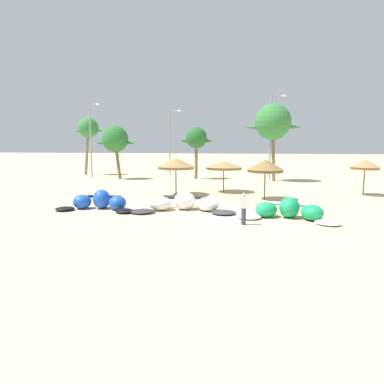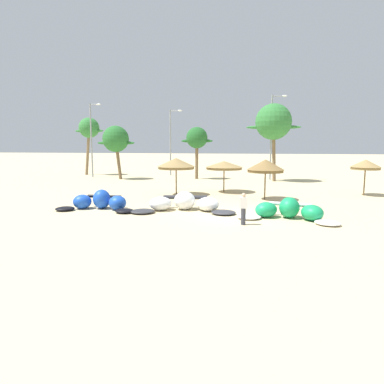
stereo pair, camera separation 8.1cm
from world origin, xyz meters
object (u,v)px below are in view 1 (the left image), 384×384
(beach_umbrella_middle, at_px, (224,165))
(lamppost_west, at_px, (91,137))
(palm_left, at_px, (115,139))
(kite_left_of_center, at_px, (289,211))
(kite_far_left, at_px, (100,202))
(lamppost_west_center, at_px, (171,139))
(beach_umbrella_outermost, at_px, (365,165))
(palm_center_left, at_px, (273,122))
(lamppost_east_center, at_px, (272,133))
(beach_umbrella_near_van, at_px, (176,163))
(person_by_umbrellas, at_px, (244,209))
(palm_left_of_gap, at_px, (196,139))
(palm_leftmost, at_px, (88,129))
(beach_umbrella_near_palms, at_px, (265,166))
(kite_left, at_px, (184,204))

(beach_umbrella_middle, xyz_separation_m, lamppost_west, (-17.10, 10.50, 2.68))
(palm_left, bearing_deg, kite_left_of_center, -46.61)
(kite_far_left, xyz_separation_m, lamppost_west_center, (-1.32, 24.09, 4.27))
(kite_far_left, xyz_separation_m, beach_umbrella_outermost, (18.03, 9.39, 1.98))
(palm_center_left, height_order, lamppost_east_center, lamppost_east_center)
(beach_umbrella_middle, bearing_deg, lamppost_west, 148.44)
(beach_umbrella_near_van, bearing_deg, lamppost_east_center, 59.54)
(beach_umbrella_middle, xyz_separation_m, palm_left, (-13.32, 8.78, 2.30))
(palm_left, bearing_deg, person_by_umbrellas, -53.35)
(person_by_umbrellas, relative_size, palm_left_of_gap, 0.27)
(kite_far_left, height_order, beach_umbrella_near_van, beach_umbrella_near_van)
(palm_left, distance_m, palm_left_of_gap, 9.36)
(beach_umbrella_near_van, height_order, lamppost_west_center, lamppost_west_center)
(palm_left, relative_size, palm_left_of_gap, 1.02)
(kite_left_of_center, bearing_deg, beach_umbrella_middle, 114.00)
(kite_far_left, xyz_separation_m, palm_left, (-6.43, 18.09, 4.12))
(kite_far_left, relative_size, palm_leftmost, 0.71)
(lamppost_west_center, bearing_deg, beach_umbrella_middle, -60.95)
(beach_umbrella_near_palms, height_order, palm_leftmost, palm_leftmost)
(beach_umbrella_near_van, distance_m, palm_leftmost, 22.30)
(kite_far_left, bearing_deg, palm_leftmost, 117.90)
(palm_leftmost, bearing_deg, palm_left_of_gap, -10.67)
(kite_left_of_center, height_order, lamppost_west, lamppost_west)
(beach_umbrella_near_van, bearing_deg, kite_left_of_center, -43.85)
(beach_umbrella_middle, xyz_separation_m, beach_umbrella_near_palms, (3.33, -3.43, 0.20))
(lamppost_west_center, bearing_deg, beach_umbrella_outermost, -37.24)
(kite_left_of_center, distance_m, beach_umbrella_middle, 11.13)
(kite_left, xyz_separation_m, lamppost_west_center, (-6.58, 23.51, 4.30))
(kite_far_left, distance_m, beach_umbrella_middle, 11.72)
(palm_left, bearing_deg, beach_umbrella_near_palms, -36.25)
(palm_center_left, bearing_deg, beach_umbrella_outermost, -55.08)
(kite_left_of_center, bearing_deg, lamppost_east_center, 90.25)
(kite_left_of_center, xyz_separation_m, lamppost_west_center, (-12.67, 24.81, 4.29))
(person_by_umbrellas, xyz_separation_m, palm_left, (-15.40, 20.69, 3.76))
(lamppost_west_center, bearing_deg, kite_left_of_center, -62.94)
(kite_far_left, relative_size, palm_center_left, 0.63)
(beach_umbrella_near_palms, bearing_deg, kite_left, -133.07)
(kite_left_of_center, bearing_deg, beach_umbrella_outermost, 56.55)
(beach_umbrella_near_palms, height_order, lamppost_west_center, lamppost_west_center)
(person_by_umbrellas, distance_m, lamppost_west_center, 28.87)
(beach_umbrella_near_van, distance_m, beach_umbrella_middle, 4.28)
(beach_umbrella_middle, distance_m, lamppost_west, 20.24)
(palm_left_of_gap, bearing_deg, beach_umbrella_near_van, -87.63)
(lamppost_east_center, bearing_deg, beach_umbrella_near_palms, -94.01)
(kite_far_left, bearing_deg, person_by_umbrellas, -16.18)
(beach_umbrella_outermost, distance_m, lamppost_east_center, 13.45)
(beach_umbrella_near_van, bearing_deg, palm_leftmost, 134.21)
(beach_umbrella_near_palms, distance_m, person_by_umbrellas, 8.74)
(palm_center_left, bearing_deg, lamppost_east_center, 90.82)
(palm_leftmost, distance_m, palm_center_left, 23.69)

